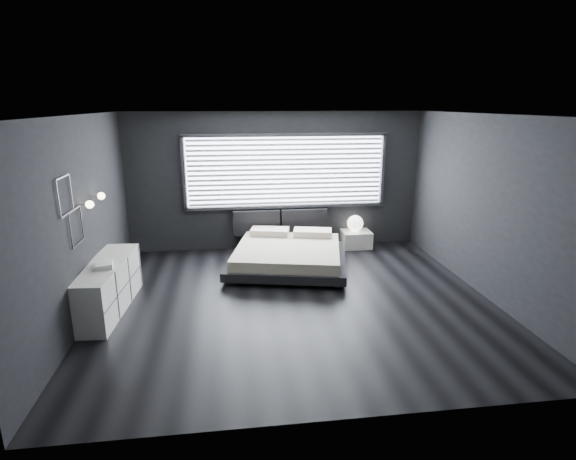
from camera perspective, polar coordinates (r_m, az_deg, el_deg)
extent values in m
plane|color=black|center=(7.05, 0.91, -8.94)|extent=(6.00, 6.00, 0.00)
plane|color=silver|center=(6.40, 1.03, 14.45)|extent=(6.00, 6.00, 0.00)
cube|color=black|center=(9.26, -1.54, 6.17)|extent=(6.00, 0.04, 2.80)
cube|color=black|center=(4.02, 6.77, -7.07)|extent=(6.00, 0.04, 2.80)
cube|color=black|center=(6.83, -24.78, 1.20)|extent=(0.04, 5.50, 2.80)
cube|color=black|center=(7.62, 23.92, 2.69)|extent=(0.04, 5.50, 2.80)
cube|color=white|center=(9.23, -0.30, 7.47)|extent=(4.00, 0.02, 1.38)
cube|color=#47474C|center=(9.17, -13.11, 7.00)|extent=(0.06, 0.08, 1.48)
cube|color=#47474C|center=(9.67, 11.92, 7.51)|extent=(0.06, 0.08, 1.48)
cube|color=#47474C|center=(9.12, -0.28, 11.98)|extent=(4.14, 0.08, 0.06)
cube|color=#47474C|center=(9.34, -0.27, 3.00)|extent=(4.14, 0.08, 0.06)
cube|color=silver|center=(9.17, -0.25, 7.41)|extent=(3.94, 0.03, 1.32)
cube|color=black|center=(9.30, -4.04, 0.94)|extent=(0.96, 0.16, 0.52)
cube|color=black|center=(9.41, 2.06, 1.15)|extent=(0.96, 0.16, 0.52)
cylinder|color=silver|center=(6.82, -24.45, 2.95)|extent=(0.10, 0.02, 0.02)
sphere|color=#FFE5B7|center=(6.80, -23.89, 2.98)|extent=(0.11, 0.11, 0.11)
cylinder|color=silver|center=(7.39, -23.16, 3.99)|extent=(0.10, 0.02, 0.02)
sphere|color=#FFE5B7|center=(7.37, -22.64, 4.02)|extent=(0.11, 0.11, 0.11)
cube|color=#47474C|center=(6.19, -26.72, 6.03)|extent=(0.01, 0.46, 0.02)
cube|color=#47474C|center=(6.27, -26.20, 1.89)|extent=(0.01, 0.46, 0.02)
cube|color=#47474C|center=(6.44, -25.83, 4.37)|extent=(0.01, 0.02, 0.46)
cube|color=#47474C|center=(6.01, -27.13, 3.49)|extent=(0.01, 0.02, 0.46)
cube|color=#47474C|center=(6.50, -25.52, 2.34)|extent=(0.01, 0.46, 0.02)
cube|color=#47474C|center=(6.61, -25.05, -1.54)|extent=(0.01, 0.46, 0.02)
cube|color=#47474C|center=(6.77, -24.72, 0.90)|extent=(0.01, 0.02, 0.46)
cube|color=#47474C|center=(6.34, -25.89, -0.17)|extent=(0.01, 0.02, 0.46)
cube|color=black|center=(7.75, -7.25, -6.42)|extent=(0.14, 0.14, 0.08)
cube|color=black|center=(7.58, 6.31, -6.88)|extent=(0.14, 0.14, 0.08)
cube|color=black|center=(9.23, -5.17, -2.64)|extent=(0.14, 0.14, 0.08)
cube|color=black|center=(9.10, 6.12, -2.95)|extent=(0.14, 0.14, 0.08)
cube|color=black|center=(8.32, -0.01, -3.84)|extent=(2.47, 2.40, 0.15)
cube|color=#BCB498|center=(8.27, -0.01, -2.73)|extent=(2.22, 2.22, 0.19)
cube|color=beige|center=(8.97, -2.32, -0.19)|extent=(0.81, 0.55, 0.12)
cube|color=beige|center=(8.90, 3.15, -0.33)|extent=(0.81, 0.55, 0.12)
cube|color=white|center=(9.62, 8.63, -1.14)|extent=(0.60, 0.50, 0.35)
sphere|color=white|center=(9.54, 8.52, 0.85)|extent=(0.34, 0.34, 0.34)
cube|color=white|center=(7.13, -21.99, -6.67)|extent=(0.64, 1.86, 0.73)
cube|color=#47474C|center=(7.05, -19.99, -6.71)|extent=(0.14, 1.80, 0.71)
cube|color=silver|center=(6.85, -22.45, -4.20)|extent=(0.32, 0.38, 0.04)
cube|color=silver|center=(6.81, -22.44, -3.98)|extent=(0.30, 0.35, 0.03)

